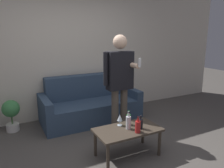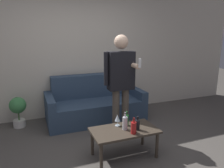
# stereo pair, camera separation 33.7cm
# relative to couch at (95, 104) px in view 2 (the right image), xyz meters

# --- Properties ---
(ground_plane) EXTENTS (16.00, 16.00, 0.00)m
(ground_plane) POSITION_rel_couch_xyz_m (-0.28, -1.58, -0.31)
(ground_plane) COLOR #514C47
(wall_back) EXTENTS (8.00, 0.06, 2.70)m
(wall_back) POSITION_rel_couch_xyz_m (-0.28, 0.44, 1.04)
(wall_back) COLOR beige
(wall_back) RESTS_ON ground_plane
(couch) EXTENTS (1.91, 0.87, 0.88)m
(couch) POSITION_rel_couch_xyz_m (0.00, 0.00, 0.00)
(couch) COLOR #334760
(couch) RESTS_ON ground_plane
(coffee_table) EXTENTS (0.92, 0.51, 0.41)m
(coffee_table) POSITION_rel_couch_xyz_m (-0.03, -1.51, 0.05)
(coffee_table) COLOR #3D3328
(coffee_table) RESTS_ON ground_plane
(bottle_orange) EXTENTS (0.07, 0.07, 0.25)m
(bottle_orange) POSITION_rel_couch_xyz_m (-0.02, -1.52, 0.20)
(bottle_orange) COLOR silver
(bottle_orange) RESTS_ON coffee_table
(bottle_green) EXTENTS (0.07, 0.07, 0.22)m
(bottle_green) POSITION_rel_couch_xyz_m (0.03, -1.67, 0.19)
(bottle_green) COLOR #B21E1E
(bottle_green) RESTS_ON coffee_table
(bottle_dark) EXTENTS (0.06, 0.06, 0.21)m
(bottle_dark) POSITION_rel_couch_xyz_m (0.06, -1.39, 0.19)
(bottle_dark) COLOR #23752D
(bottle_dark) RESTS_ON coffee_table
(bottle_yellow) EXTENTS (0.06, 0.06, 0.19)m
(bottle_yellow) POSITION_rel_couch_xyz_m (0.14, -1.59, 0.18)
(bottle_yellow) COLOR black
(bottle_yellow) RESTS_ON coffee_table
(wine_glass_near) EXTENTS (0.08, 0.08, 0.17)m
(wine_glass_near) POSITION_rel_couch_xyz_m (-0.07, -1.36, 0.22)
(wine_glass_near) COLOR silver
(wine_glass_near) RESTS_ON coffee_table
(person_standing_front) EXTENTS (0.50, 0.44, 1.70)m
(person_standing_front) POSITION_rel_couch_xyz_m (0.18, -0.90, 0.69)
(person_standing_front) COLOR brown
(person_standing_front) RESTS_ON ground_plane
(potted_plant) EXTENTS (0.30, 0.30, 0.57)m
(potted_plant) POSITION_rel_couch_xyz_m (-1.44, 0.12, 0.05)
(potted_plant) COLOR silver
(potted_plant) RESTS_ON ground_plane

